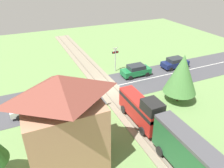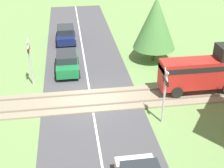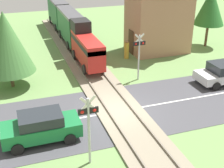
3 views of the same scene
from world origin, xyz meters
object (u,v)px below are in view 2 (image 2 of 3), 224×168
object	(u,v)px
car_near_crossing	(67,62)
crossing_signal_west_approach	(30,57)
car_behind_queue	(66,34)
crossing_signal_east_approach	(165,90)

from	to	relation	value
car_near_crossing	crossing_signal_west_approach	world-z (taller)	crossing_signal_west_approach
car_behind_queue	crossing_signal_west_approach	distance (m)	8.70
car_behind_queue	crossing_signal_east_approach	distance (m)	15.07
car_behind_queue	crossing_signal_west_approach	xyz separation A→B (m)	(8.22, -2.49, 1.41)
crossing_signal_west_approach	car_near_crossing	bearing A→B (deg)	126.41
car_near_crossing	crossing_signal_west_approach	size ratio (longest dim) A/B	1.13
car_behind_queue	crossing_signal_east_approach	world-z (taller)	crossing_signal_east_approach
crossing_signal_east_approach	car_behind_queue	bearing A→B (deg)	-159.02
car_near_crossing	crossing_signal_west_approach	xyz separation A→B (m)	(1.84, -2.49, 1.39)
crossing_signal_west_approach	crossing_signal_east_approach	distance (m)	9.77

